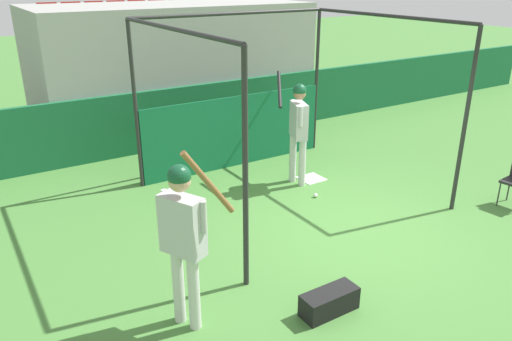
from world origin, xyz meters
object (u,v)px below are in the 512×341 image
object	(u,v)px
player_waiting	(183,231)
equipment_bag	(329,302)
baseball	(316,195)
player_batter	(298,124)

from	to	relation	value
player_waiting	equipment_bag	bearing A→B (deg)	39.89
player_waiting	baseball	world-z (taller)	player_waiting
player_waiting	baseball	distance (m)	4.00
player_batter	baseball	distance (m)	1.32
player_batter	equipment_bag	world-z (taller)	player_batter
equipment_bag	baseball	size ratio (longest dim) A/B	9.46
player_batter	player_waiting	size ratio (longest dim) A/B	0.92
player_batter	player_waiting	world-z (taller)	player_waiting
player_batter	player_waiting	distance (m)	4.31
player_waiting	equipment_bag	world-z (taller)	player_waiting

